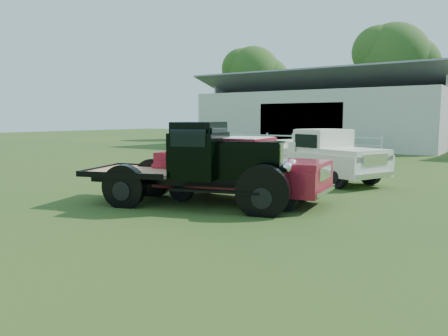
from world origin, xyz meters
The scene contains 8 objects.
ground centered at (0.00, 0.00, 0.00)m, with size 120.00×120.00×0.00m, color #28491A.
shed_left centered at (-7.00, 26.00, 2.80)m, with size 18.80×10.20×5.60m, color silver, non-canonical shape.
fence_rail centered at (-8.00, 20.00, 0.60)m, with size 14.20×0.16×1.20m, color white, non-canonical shape.
tree_a centered at (-18.00, 33.00, 5.25)m, with size 6.30×6.30×10.50m, color #21420E, non-canonical shape.
tree_b centered at (-4.00, 34.00, 5.75)m, with size 6.90×6.90×11.50m, color #21420E, non-canonical shape.
vintage_flatbed centered at (-0.82, 1.40, 1.08)m, with size 5.46×2.16×2.16m, color black, non-canonical shape.
red_pickup centered at (-0.17, 2.52, 0.88)m, with size 4.83×1.86×1.76m, color maroon, non-canonical shape.
white_pickup centered at (0.19, 7.37, 0.91)m, with size 4.97×1.93×1.82m, color white, non-canonical shape.
Camera 1 is at (6.18, -7.48, 2.27)m, focal length 35.00 mm.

